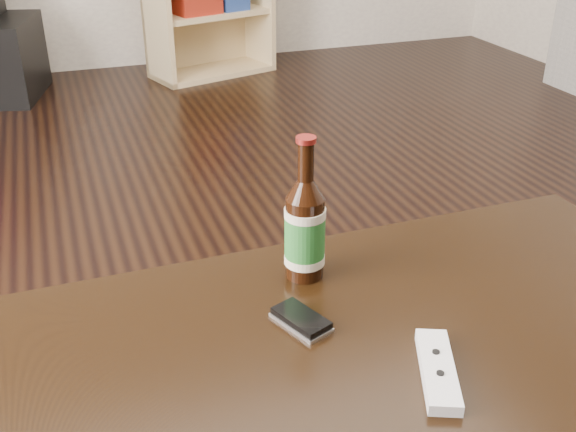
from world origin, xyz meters
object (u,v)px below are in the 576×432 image
object	(u,v)px
coffee_table	(345,421)
phone	(301,320)
remote	(438,370)
beer_bottle	(305,229)

from	to	relation	value
coffee_table	phone	world-z (taller)	phone
phone	remote	bearing A→B (deg)	-73.37
beer_bottle	coffee_table	bearing A→B (deg)	-99.00
beer_bottle	phone	bearing A→B (deg)	-112.90
phone	coffee_table	bearing A→B (deg)	-107.32
remote	coffee_table	bearing A→B (deg)	-167.66
beer_bottle	phone	xyz separation A→B (m)	(-0.06, -0.13, -0.08)
coffee_table	phone	distance (m)	0.17
coffee_table	beer_bottle	xyz separation A→B (m)	(0.04, 0.28, 0.16)
coffee_table	phone	bearing A→B (deg)	94.16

